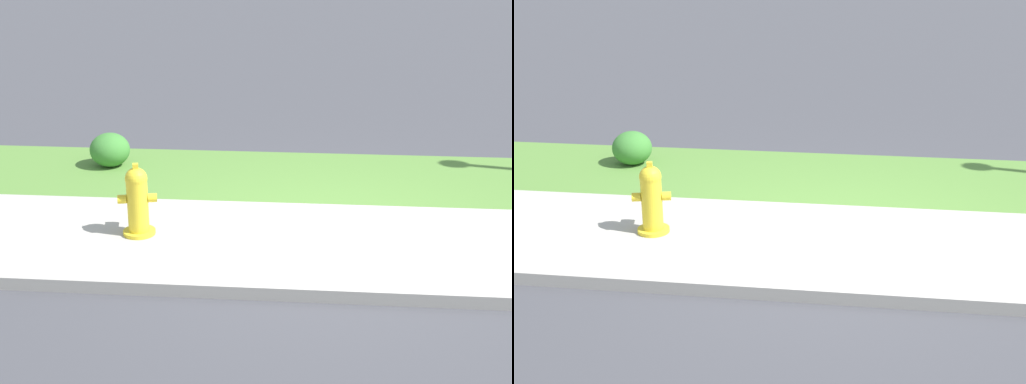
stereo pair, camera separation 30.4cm
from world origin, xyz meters
The scene contains 6 objects.
ground_plane centered at (0.00, 0.00, 0.00)m, with size 120.00×120.00×0.00m, color #424247.
sidewalk_pavement centered at (0.00, 0.00, 0.01)m, with size 18.00×2.10×0.01m, color #ADA89E.
grass_verge centered at (0.00, 2.03, 0.00)m, with size 18.00×1.95×0.01m, color #568438.
street_curb centered at (0.00, -1.13, 0.06)m, with size 18.00×0.16×0.12m, color #ADA89E.
fire_hydrant_at_driveway centered at (-1.92, 0.06, 0.37)m, with size 0.40×0.38×0.77m.
shrub_bush_far_verge centered at (-2.82, 2.22, 0.22)m, with size 0.52×0.52×0.44m.
Camera 1 is at (-0.17, -6.52, 2.98)m, focal length 50.00 mm.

